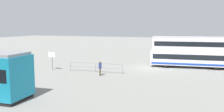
# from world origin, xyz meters

# --- Properties ---
(ground_plane) EXTENTS (160.00, 160.00, 0.00)m
(ground_plane) POSITION_xyz_m (0.00, 0.00, 0.00)
(ground_plane) COLOR gray
(double_decker_bus) EXTENTS (10.46, 3.52, 3.95)m
(double_decker_bus) POSITION_xyz_m (-5.00, -2.25, 2.01)
(double_decker_bus) COLOR silver
(double_decker_bus) RESTS_ON ground
(pedestrian_near_railing) EXTENTS (0.40, 0.40, 1.60)m
(pedestrian_near_railing) POSITION_xyz_m (4.06, 6.56, 0.91)
(pedestrian_near_railing) COLOR #4C3F2D
(pedestrian_near_railing) RESTS_ON ground
(pedestrian_railing) EXTENTS (6.54, 0.33, 1.08)m
(pedestrian_railing) POSITION_xyz_m (5.29, 5.01, 0.73)
(pedestrian_railing) COLOR gray
(pedestrian_railing) RESTS_ON ground
(info_sign) EXTENTS (1.03, 0.18, 2.29)m
(info_sign) POSITION_xyz_m (10.83, 5.51, 1.58)
(info_sign) COLOR slate
(info_sign) RESTS_ON ground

